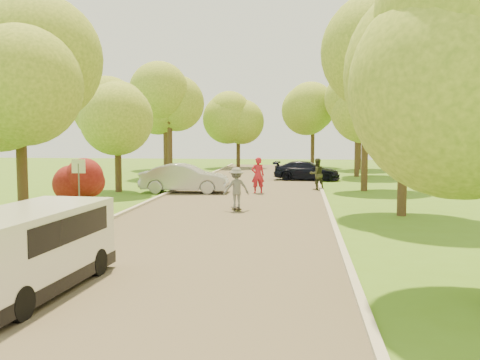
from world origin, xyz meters
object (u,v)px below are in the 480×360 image
at_px(street_sign, 79,175).
at_px(person_striped, 258,175).
at_px(silver_sedan, 185,178).
at_px(dark_sedan, 307,171).
at_px(skateboarder, 236,188).
at_px(longboard, 236,208).
at_px(minivan, 27,249).
at_px(person_olive, 317,174).

relative_size(street_sign, person_striped, 1.13).
distance_m(silver_sedan, dark_sedan, 10.72).
distance_m(street_sign, skateboarder, 6.31).
relative_size(silver_sedan, dark_sedan, 1.05).
relative_size(street_sign, longboard, 2.45).
xyz_separation_m(skateboarder, person_striped, (0.37, 6.49, 0.01)).
bearing_deg(minivan, longboard, 80.65).
distance_m(longboard, skateboarder, 0.86).
bearing_deg(silver_sedan, longboard, -151.70).
bearing_deg(dark_sedan, silver_sedan, 148.81).
xyz_separation_m(longboard, skateboarder, (0.00, -0.00, 0.86)).
xyz_separation_m(street_sign, silver_sedan, (2.50, 7.93, -0.79)).
xyz_separation_m(longboard, person_olive, (3.54, 8.65, 0.80)).
height_order(silver_sedan, person_striped, person_striped).
relative_size(silver_sedan, person_olive, 2.64).
height_order(street_sign, dark_sedan, street_sign).
relative_size(dark_sedan, skateboarder, 2.66).
bearing_deg(person_striped, street_sign, 36.39).
distance_m(silver_sedan, person_striped, 3.94).
bearing_deg(skateboarder, longboard, -112.62).
relative_size(silver_sedan, skateboarder, 2.80).
distance_m(silver_sedan, person_olive, 7.48).
xyz_separation_m(silver_sedan, person_striped, (3.93, 0.19, 0.19)).
relative_size(minivan, skateboarder, 2.76).
relative_size(street_sign, silver_sedan, 0.46).
distance_m(minivan, silver_sedan, 18.13).
height_order(longboard, person_olive, person_olive).
bearing_deg(dark_sedan, person_striped, 168.91).
bearing_deg(person_olive, street_sign, 19.61).
bearing_deg(skateboarder, person_striped, -115.86).
relative_size(skateboarder, person_olive, 0.94).
bearing_deg(dark_sedan, longboard, 175.18).
height_order(longboard, skateboarder, skateboarder).
xyz_separation_m(minivan, person_striped, (3.13, 18.30, 0.07)).
height_order(street_sign, person_striped, street_sign).
bearing_deg(longboard, minivan, 54.23).
distance_m(street_sign, person_olive, 14.08).
bearing_deg(dark_sedan, minivan, 174.51).
bearing_deg(longboard, dark_sedan, -124.26).
distance_m(street_sign, silver_sedan, 8.35).
xyz_separation_m(silver_sedan, longboard, (3.56, -6.30, -0.68)).
height_order(minivan, skateboarder, skateboarder).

